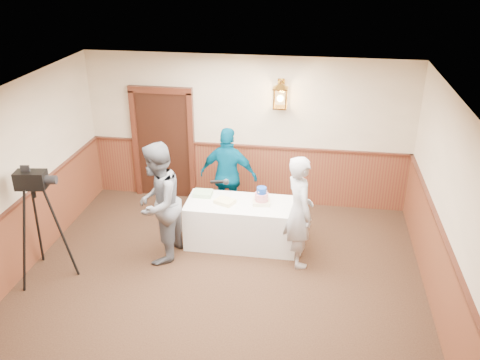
# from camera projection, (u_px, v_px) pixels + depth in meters

# --- Properties ---
(ground) EXTENTS (7.00, 7.00, 0.00)m
(ground) POSITION_uv_depth(u_px,v_px,m) (210.00, 316.00, 6.81)
(ground) COLOR black
(ground) RESTS_ON ground
(room_shell) EXTENTS (6.02, 7.02, 2.81)m
(room_shell) POSITION_uv_depth(u_px,v_px,m) (210.00, 200.00, 6.58)
(room_shell) COLOR #C1B191
(room_shell) RESTS_ON ground
(display_table) EXTENTS (1.80, 0.80, 0.75)m
(display_table) POSITION_uv_depth(u_px,v_px,m) (242.00, 223.00, 8.33)
(display_table) COLOR white
(display_table) RESTS_ON ground
(tiered_cake) EXTENTS (0.30, 0.30, 0.28)m
(tiered_cake) POSITION_uv_depth(u_px,v_px,m) (261.00, 197.00, 8.12)
(tiered_cake) COLOR beige
(tiered_cake) RESTS_ON display_table
(sheet_cake_yellow) EXTENTS (0.36, 0.33, 0.06)m
(sheet_cake_yellow) POSITION_uv_depth(u_px,v_px,m) (225.00, 201.00, 8.15)
(sheet_cake_yellow) COLOR #EFDD8F
(sheet_cake_yellow) RESTS_ON display_table
(sheet_cake_green) EXTENTS (0.31, 0.25, 0.07)m
(sheet_cake_green) POSITION_uv_depth(u_px,v_px,m) (203.00, 193.00, 8.40)
(sheet_cake_green) COLOR #96C289
(sheet_cake_green) RESTS_ON display_table
(interviewer) EXTENTS (1.55, 1.00, 1.93)m
(interviewer) POSITION_uv_depth(u_px,v_px,m) (158.00, 204.00, 7.70)
(interviewer) COLOR slate
(interviewer) RESTS_ON ground
(baker) EXTENTS (0.65, 0.77, 1.78)m
(baker) POSITION_uv_depth(u_px,v_px,m) (299.00, 211.00, 7.61)
(baker) COLOR #A6A7AC
(baker) RESTS_ON ground
(assistant_p) EXTENTS (1.06, 0.54, 1.74)m
(assistant_p) POSITION_uv_depth(u_px,v_px,m) (229.00, 176.00, 8.84)
(assistant_p) COLOR #004563
(assistant_p) RESTS_ON ground
(tv_camera_rig) EXTENTS (0.67, 0.62, 1.71)m
(tv_camera_rig) POSITION_uv_depth(u_px,v_px,m) (41.00, 231.00, 7.35)
(tv_camera_rig) COLOR black
(tv_camera_rig) RESTS_ON ground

